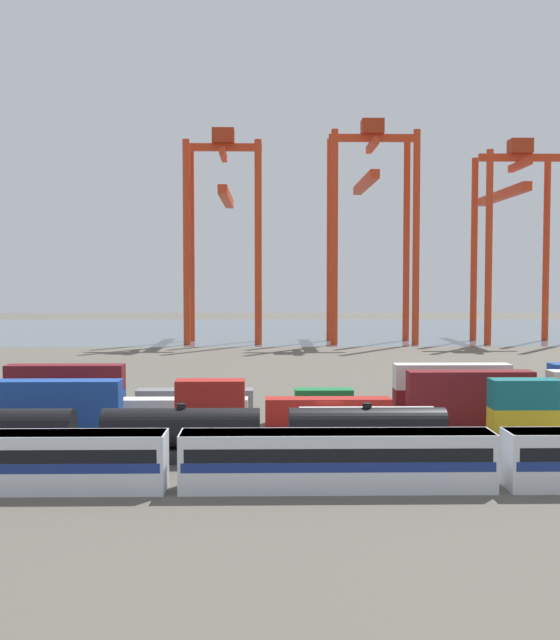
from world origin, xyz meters
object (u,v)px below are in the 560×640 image
object	(u,v)px
shipping_container_11	(185,412)
shipping_container_23	(452,401)
gantry_crane_central	(370,208)
freight_tank_row	(181,434)
shipping_container_22	(324,401)
shipping_container_1	(52,424)
shipping_container_19	(66,402)
shipping_container_5	(368,423)
passenger_train	(337,458)
gantry_crane_west	(224,216)
gantry_crane_east	(515,218)

from	to	relation	value
shipping_container_11	shipping_container_23	xyz separation A→B (m)	(27.27, 6.23, 0.00)
shipping_container_11	gantry_crane_central	bearing A→B (deg)	72.59
freight_tank_row	shipping_container_23	world-z (taller)	freight_tank_row
shipping_container_22	gantry_crane_central	size ratio (longest dim) A/B	0.12
shipping_container_1	shipping_container_19	world-z (taller)	same
shipping_container_5	shipping_container_19	bearing A→B (deg)	157.35
shipping_container_11	freight_tank_row	bearing A→B (deg)	-85.10
passenger_train	gantry_crane_central	bearing A→B (deg)	81.34
shipping_container_1	gantry_crane_west	world-z (taller)	gantry_crane_west
passenger_train	shipping_container_1	distance (m)	28.99
gantry_crane_west	gantry_crane_east	xyz separation A→B (m)	(65.24, 0.26, -0.47)
gantry_crane_west	shipping_container_23	bearing A→B (deg)	-72.93
freight_tank_row	gantry_crane_east	xyz separation A→B (m)	(62.52, 114.97, 25.58)
gantry_crane_central	shipping_container_1	bearing A→B (deg)	-111.78
gantry_crane_west	freight_tank_row	bearing A→B (deg)	-88.64
passenger_train	shipping_container_22	world-z (taller)	passenger_train
shipping_container_1	shipping_container_5	bearing A→B (deg)	0.00
shipping_container_5	shipping_container_22	size ratio (longest dim) A/B	2.00
passenger_train	shipping_container_11	xyz separation A→B (m)	(-12.51, 23.12, -0.84)
shipping_container_19	shipping_container_23	distance (m)	40.30
passenger_train	shipping_container_11	distance (m)	26.31
freight_tank_row	gantry_crane_central	bearing A→B (deg)	75.35
gantry_crane_east	shipping_container_5	bearing A→B (deg)	-113.86
shipping_container_22	shipping_container_5	bearing A→B (deg)	-76.55
shipping_container_1	shipping_container_23	size ratio (longest dim) A/B	1.00
shipping_container_5	shipping_container_1	bearing A→B (deg)	180.00
shipping_container_1	shipping_container_19	distance (m)	12.61
shipping_container_11	shipping_container_1	bearing A→B (deg)	-150.56
freight_tank_row	shipping_container_19	world-z (taller)	freight_tank_row
shipping_container_5	gantry_crane_west	size ratio (longest dim) A/B	0.26
shipping_container_23	passenger_train	bearing A→B (deg)	-116.70
passenger_train	shipping_container_1	world-z (taller)	passenger_train
shipping_container_1	shipping_container_23	bearing A→B (deg)	18.01
passenger_train	shipping_container_5	world-z (taller)	passenger_train
passenger_train	gantry_crane_central	xyz separation A→B (m)	(18.67, 122.57, 27.66)
shipping_container_22	gantry_crane_west	world-z (taller)	gantry_crane_west
passenger_train	shipping_container_11	world-z (taller)	passenger_train
shipping_container_1	gantry_crane_central	world-z (taller)	gantry_crane_central
shipping_container_5	gantry_crane_east	bearing A→B (deg)	66.14
shipping_container_19	shipping_container_22	size ratio (longest dim) A/B	2.00
shipping_container_1	gantry_crane_west	size ratio (longest dim) A/B	0.26
shipping_container_5	gantry_crane_west	world-z (taller)	gantry_crane_west
gantry_crane_west	gantry_crane_central	xyz separation A→B (m)	(32.62, -0.29, 1.60)
shipping_container_11	shipping_container_22	size ratio (longest dim) A/B	2.00
freight_tank_row	shipping_container_1	bearing A→B (deg)	144.61
shipping_container_19	shipping_container_22	bearing A→B (deg)	0.00
passenger_train	shipping_container_19	size ratio (longest dim) A/B	5.33
gantry_crane_central	gantry_crane_west	bearing A→B (deg)	179.49
gantry_crane_east	passenger_train	bearing A→B (deg)	-112.61
shipping_container_1	gantry_crane_east	bearing A→B (deg)	54.84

